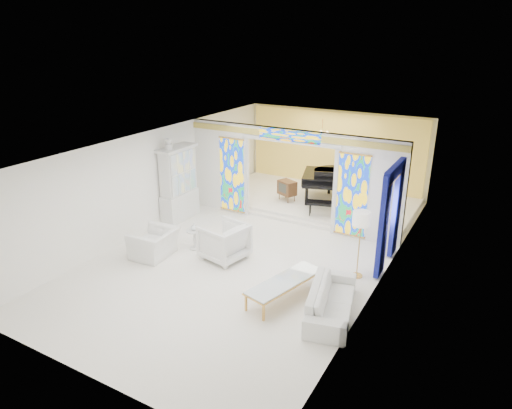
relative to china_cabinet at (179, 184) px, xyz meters
The scene contains 24 objects.
floor 3.47m from the china_cabinet, 10.50° to the right, with size 12.00×12.00×0.00m, color white.
ceiling 3.75m from the china_cabinet, 10.50° to the right, with size 7.00×12.00×0.02m, color white.
wall_back 6.30m from the china_cabinet, 59.24° to the left, with size 7.00×0.02×3.00m, color white.
wall_front 7.35m from the china_cabinet, 64.01° to the right, with size 7.00×0.02×3.00m, color white.
wall_left 0.74m from the china_cabinet, 115.42° to the right, with size 0.02×12.00×3.00m, color white.
wall_right 6.75m from the china_cabinet, ahead, with size 0.02×12.00×3.00m, color white.
partition_wall 3.54m from the china_cabinet, 23.50° to the left, with size 7.00×0.22×3.00m.
stained_glass_left 1.76m from the china_cabinet, 47.47° to the left, with size 0.90×0.04×2.40m, color gold.
stained_glass_right 5.41m from the china_cabinet, 13.85° to the left, with size 0.90×0.04×2.40m, color gold.
stained_glass_transom 3.84m from the china_cabinet, 21.91° to the left, with size 2.00×0.04×0.34m, color gold.
alcove_platform 4.88m from the china_cabinet, 47.45° to the left, with size 6.80×3.80×0.18m, color white.
gold_curtain_back 6.19m from the china_cabinet, 58.67° to the left, with size 6.70×0.10×2.90m, color #EED453.
chandelier 5.02m from the china_cabinet, 44.89° to the left, with size 0.48×0.48×0.30m, color #C08F43.
blue_drapes 6.63m from the china_cabinet, ahead, with size 0.14×1.85×2.65m.
china_cabinet is the anchor object (origin of this frame).
armchair_left 2.80m from the china_cabinet, 66.73° to the right, with size 1.15×1.00×0.75m, color white.
armchair_right 3.30m from the china_cabinet, 30.82° to the right, with size 1.06×1.09×0.99m, color white.
sofa 6.78m from the china_cabinet, 23.50° to the right, with size 2.23×0.87×0.65m, color silver.
side_table 2.47m from the china_cabinet, 42.07° to the right, with size 0.55×0.55×0.56m.
vase 2.39m from the china_cabinet, 42.07° to the right, with size 0.19×0.19×0.19m, color silver.
coffee_table 5.73m from the china_cabinet, 27.57° to the right, with size 1.16×2.16×0.46m.
floor_lamp 6.22m from the china_cabinet, ahead, with size 0.54×0.54×1.72m.
grand_piano 5.23m from the china_cabinet, 45.18° to the left, with size 2.11×3.21×1.16m.
tv_console 3.77m from the china_cabinet, 48.45° to the left, with size 0.73×0.63×0.71m.
Camera 1 is at (5.65, -10.16, 5.67)m, focal length 32.00 mm.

